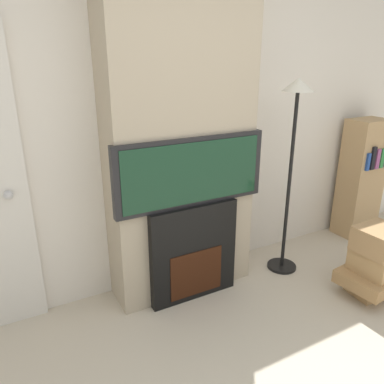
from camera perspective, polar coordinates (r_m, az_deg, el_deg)
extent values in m
cube|color=silver|center=(2.94, -3.66, 10.99)|extent=(6.00, 0.06, 2.70)
cube|color=tan|center=(2.75, -1.80, 10.42)|extent=(1.11, 0.36, 2.70)
cube|color=black|center=(2.93, 0.00, -9.04)|extent=(0.71, 0.14, 0.78)
cube|color=#33160A|center=(2.95, 0.69, -12.28)|extent=(0.44, 0.01, 0.37)
cube|color=black|center=(2.67, 0.00, 3.06)|extent=(1.17, 0.06, 0.51)
cube|color=#143823|center=(2.65, 0.34, 2.87)|extent=(1.08, 0.01, 0.44)
cylinder|color=black|center=(3.56, 13.48, -10.90)|extent=(0.26, 0.26, 0.03)
cylinder|color=black|center=(3.24, 14.57, 1.00)|extent=(0.03, 0.03, 1.53)
cone|color=silver|center=(3.08, 15.92, 15.46)|extent=(0.25, 0.25, 0.10)
cube|color=tan|center=(3.44, 25.74, -12.80)|extent=(0.38, 0.29, 0.11)
cube|color=#A37A4C|center=(3.36, 25.69, -11.52)|extent=(0.53, 0.43, 0.10)
cube|color=tan|center=(3.32, 26.71, -9.23)|extent=(0.40, 0.33, 0.18)
cube|color=tan|center=(3.21, 26.77, -6.56)|extent=(0.35, 0.32, 0.19)
cube|color=tan|center=(4.26, 24.31, 1.89)|extent=(0.40, 0.28, 1.23)
cube|color=#234799|center=(4.01, 25.25, 4.15)|extent=(0.04, 0.02, 0.17)
cube|color=black|center=(4.06, 25.89, 4.63)|extent=(0.05, 0.02, 0.23)
cube|color=#994C84|center=(4.12, 26.42, 4.52)|extent=(0.05, 0.02, 0.20)
cube|color=#2D7F3D|center=(4.17, 26.97, 4.60)|extent=(0.05, 0.02, 0.19)
sphere|color=silver|center=(2.67, -26.19, -0.41)|extent=(0.06, 0.06, 0.06)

